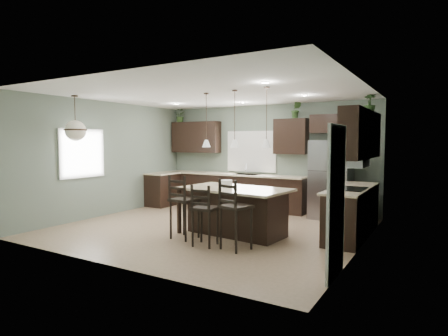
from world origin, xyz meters
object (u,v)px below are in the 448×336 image
Objects in this scene: kitchen_island at (234,212)px; bar_stool_right at (236,214)px; plant_back_left at (181,116)px; serving_dish at (226,184)px; bar_stool_left at (185,207)px; bar_stool_center at (205,215)px; refrigerator at (331,180)px.

bar_stool_right reaches higher than kitchen_island.
kitchen_island is 5.35× the size of plant_back_left.
serving_dish is 1.19m from bar_stool_right.
bar_stool_left reaches higher than bar_stool_right.
bar_stool_center is 0.90× the size of bar_stool_right.
bar_stool_right is at bearing -51.29° from serving_dish.
serving_dish is 0.20× the size of bar_stool_right.
plant_back_left reaches higher than refrigerator.
serving_dish is 0.95m from bar_stool_left.
bar_stool_left is at bearing -123.17° from serving_dish.
serving_dish is at bearing -40.85° from plant_back_left.
refrigerator is 1.54× the size of bar_stool_right.
plant_back_left is at bearing 139.15° from serving_dish.
bar_stool_center is 5.39m from plant_back_left.
bar_stool_left is at bearing -127.57° from kitchen_island.
bar_stool_center reaches higher than kitchen_island.
bar_stool_center is (0.60, -0.21, -0.06)m from bar_stool_left.
plant_back_left is (-3.40, 2.79, 2.13)m from kitchen_island.
bar_stool_right is (0.58, 0.07, 0.06)m from bar_stool_center.
bar_stool_left is 3.09× the size of plant_back_left.
kitchen_island is at bearing 78.95° from bar_stool_center.
plant_back_left is (-3.90, 3.64, 2.00)m from bar_stool_right.
refrigerator is 4.89m from plant_back_left.
bar_stool_center is (-0.07, -0.92, 0.08)m from kitchen_island.
serving_dish is 0.22× the size of bar_stool_center.
bar_stool_center is (-1.27, -3.45, -0.38)m from refrigerator.
plant_back_left is at bearing 176.79° from refrigerator.
bar_stool_center is 0.58m from bar_stool_right.
refrigerator is 3.47m from bar_stool_right.
refrigerator is 0.89× the size of kitchen_island.
bar_stool_right is at bearing -53.45° from kitchen_island.
kitchen_island is 4.89m from plant_back_left.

